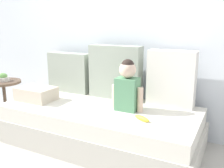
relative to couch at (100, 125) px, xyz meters
name	(u,v)px	position (x,y,z in m)	size (l,w,h in m)	color
ground_plane	(100,143)	(0.00, 0.00, -0.20)	(12.00, 12.00, 0.00)	#B2ADA3
back_wall	(124,26)	(0.00, 0.59, 0.99)	(5.21, 0.10, 2.38)	silver
couch	(100,125)	(0.00, 0.00, 0.00)	(2.01, 0.92, 0.40)	beige
throw_pillow_left	(70,72)	(-0.62, 0.36, 0.44)	(0.54, 0.16, 0.47)	#99A393
throw_pillow_center	(115,72)	(0.00, 0.36, 0.50)	(0.59, 0.16, 0.59)	#99A393
throw_pillow_right	(171,79)	(0.62, 0.36, 0.48)	(0.47, 0.16, 0.56)	silver
toddler	(127,86)	(0.29, 0.04, 0.44)	(0.32, 0.16, 0.49)	#568E66
banana	(142,118)	(0.51, -0.16, 0.22)	(0.17, 0.04, 0.04)	yellow
folded_blanket	(36,94)	(-0.73, -0.12, 0.27)	(0.40, 0.28, 0.14)	beige
side_table	(4,90)	(-1.40, 0.01, 0.20)	(0.43, 0.43, 0.52)	brown
fruit_bowl	(3,78)	(-1.40, 0.01, 0.36)	(0.16, 0.16, 0.10)	silver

